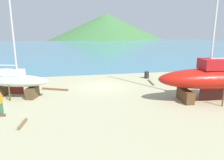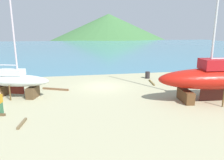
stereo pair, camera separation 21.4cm
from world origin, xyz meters
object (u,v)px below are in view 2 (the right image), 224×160
(sailboat_small_center, at_px, (215,78))
(worker, at_px, (0,103))
(barrel_tipped_left, at_px, (148,75))
(sailboat_mid_port, at_px, (15,81))
(barrel_tipped_center, at_px, (198,77))

(sailboat_small_center, distance_m, worker, 17.06)
(barrel_tipped_left, bearing_deg, worker, -147.61)
(sailboat_mid_port, relative_size, sailboat_small_center, 0.62)
(sailboat_mid_port, bearing_deg, barrel_tipped_center, 24.99)
(sailboat_small_center, bearing_deg, worker, 5.66)
(sailboat_mid_port, distance_m, worker, 4.20)
(worker, xyz_separation_m, barrel_tipped_left, (14.38, 9.12, -0.46))
(worker, distance_m, barrel_tipped_left, 17.03)
(sailboat_mid_port, relative_size, barrel_tipped_left, 10.89)
(sailboat_mid_port, distance_m, barrel_tipped_center, 20.04)
(worker, bearing_deg, sailboat_small_center, 8.62)
(worker, relative_size, barrel_tipped_left, 2.02)
(sailboat_small_center, xyz_separation_m, barrel_tipped_left, (-2.64, 9.16, -1.61))
(sailboat_mid_port, bearing_deg, sailboat_small_center, 3.57)
(barrel_tipped_center, height_order, barrel_tipped_left, barrel_tipped_center)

